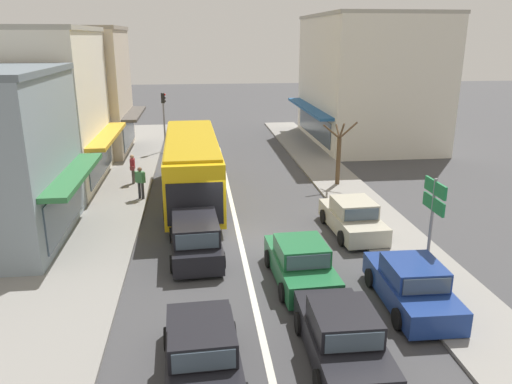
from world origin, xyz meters
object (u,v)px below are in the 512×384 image
at_px(city_bus, 192,163).
at_px(sedan_adjacent_lane_lead, 202,354).
at_px(traffic_light_downstreet, 164,112).
at_px(pedestrian_browsing_midblock, 140,181).
at_px(pedestrian_with_handbag_near, 133,167).
at_px(parked_sedan_kerb_second, 352,218).
at_px(street_tree_right, 339,155).
at_px(parked_sedan_kerb_front, 411,286).
at_px(directional_road_sign, 433,205).
at_px(sedan_behind_bus_mid, 342,337).
at_px(wagon_queue_far_back, 195,237).
at_px(sedan_adjacent_lane_trail, 300,263).

height_order(city_bus, sedan_adjacent_lane_lead, city_bus).
relative_size(city_bus, traffic_light_downstreet, 2.60).
relative_size(traffic_light_downstreet, pedestrian_browsing_midblock, 2.58).
height_order(traffic_light_downstreet, pedestrian_with_handbag_near, traffic_light_downstreet).
xyz_separation_m(parked_sedan_kerb_second, pedestrian_with_handbag_near, (-9.92, 8.15, 0.40)).
height_order(traffic_light_downstreet, street_tree_right, traffic_light_downstreet).
relative_size(city_bus, parked_sedan_kerb_front, 2.57).
distance_m(city_bus, directional_road_sign, 12.60).
relative_size(sedan_behind_bus_mid, parked_sedan_kerb_front, 1.00).
distance_m(street_tree_right, pedestrian_browsing_midblock, 10.63).
relative_size(parked_sedan_kerb_front, street_tree_right, 1.17).
height_order(parked_sedan_kerb_second, street_tree_right, street_tree_right).
distance_m(parked_sedan_kerb_front, pedestrian_with_handbag_near, 17.26).
bearing_deg(directional_road_sign, pedestrian_with_handbag_near, 131.28).
distance_m(parked_sedan_kerb_second, traffic_light_downstreet, 18.61).
height_order(wagon_queue_far_back, sedan_adjacent_lane_lead, wagon_queue_far_back).
height_order(parked_sedan_kerb_second, pedestrian_browsing_midblock, pedestrian_browsing_midblock).
bearing_deg(traffic_light_downstreet, pedestrian_browsing_midblock, -93.28).
distance_m(sedan_adjacent_lane_lead, pedestrian_browsing_midblock, 14.27).
bearing_deg(pedestrian_browsing_midblock, sedan_behind_bus_mid, -65.14).
relative_size(parked_sedan_kerb_front, traffic_light_downstreet, 1.01).
relative_size(sedan_adjacent_lane_trail, pedestrian_with_handbag_near, 2.62).
bearing_deg(parked_sedan_kerb_front, directional_road_sign, 51.19).
bearing_deg(directional_road_sign, parked_sedan_kerb_front, -128.81).
height_order(sedan_behind_bus_mid, parked_sedan_kerb_front, same).
relative_size(traffic_light_downstreet, pedestrian_with_handbag_near, 2.58).
relative_size(wagon_queue_far_back, pedestrian_browsing_midblock, 2.81).
xyz_separation_m(sedan_behind_bus_mid, traffic_light_downstreet, (-5.71, 24.72, 2.19)).
bearing_deg(traffic_light_downstreet, sedan_adjacent_lane_lead, -85.02).
distance_m(wagon_queue_far_back, parked_sedan_kerb_front, 7.90).
xyz_separation_m(city_bus, street_tree_right, (7.93, 1.44, -0.14)).
bearing_deg(city_bus, street_tree_right, 10.33).
bearing_deg(directional_road_sign, wagon_queue_far_back, 159.11).
height_order(sedan_adjacent_lane_lead, parked_sedan_kerb_front, same).
xyz_separation_m(parked_sedan_kerb_front, directional_road_sign, (1.19, 1.48, 2.04)).
bearing_deg(sedan_adjacent_lane_trail, pedestrian_browsing_midblock, 123.38).
xyz_separation_m(sedan_behind_bus_mid, directional_road_sign, (4.06, 3.86, 2.04)).
bearing_deg(pedestrian_browsing_midblock, sedan_adjacent_lane_trail, -56.62).
bearing_deg(sedan_adjacent_lane_trail, parked_sedan_kerb_front, -32.57).
bearing_deg(parked_sedan_kerb_second, sedan_behind_bus_mid, -109.04).
xyz_separation_m(city_bus, pedestrian_browsing_midblock, (-2.58, -0.01, -0.81)).
bearing_deg(sedan_adjacent_lane_lead, pedestrian_browsing_midblock, 101.37).
height_order(wagon_queue_far_back, directional_road_sign, directional_road_sign).
height_order(sedan_adjacent_lane_trail, directional_road_sign, directional_road_sign).
bearing_deg(street_tree_right, parked_sedan_kerb_second, -100.65).
xyz_separation_m(parked_sedan_kerb_front, pedestrian_with_handbag_near, (-9.91, 14.12, 0.40)).
xyz_separation_m(parked_sedan_kerb_second, pedestrian_browsing_midblock, (-9.23, 5.34, 0.40)).
height_order(street_tree_right, pedestrian_browsing_midblock, street_tree_right).
bearing_deg(wagon_queue_far_back, pedestrian_browsing_midblock, 111.25).
xyz_separation_m(city_bus, sedan_adjacent_lane_lead, (0.23, -13.99, -1.22)).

